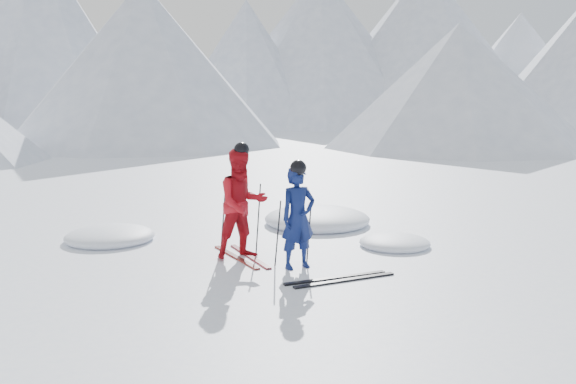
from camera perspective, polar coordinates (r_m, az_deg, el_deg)
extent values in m
plane|color=white|center=(10.74, 8.19, -5.95)|extent=(160.00, 160.00, 0.00)
cone|color=#B2BCD1|center=(50.97, -21.95, 13.35)|extent=(23.96, 23.96, 14.35)
cone|color=#B2BCD1|center=(61.06, -14.15, 11.76)|extent=(17.69, 17.69, 11.93)
cone|color=#B2BCD1|center=(53.90, -3.86, 11.83)|extent=(19.63, 19.63, 10.85)
cone|color=#B2BCD1|center=(58.20, 2.94, 13.26)|extent=(23.31, 23.31, 14.15)
cone|color=#B2BCD1|center=(60.26, 12.53, 13.26)|extent=(28.94, 28.94, 14.88)
cone|color=silver|center=(65.62, 20.72, 10.74)|extent=(24.45, 24.45, 10.76)
cone|color=#B2BCD1|center=(33.60, 15.54, 9.53)|extent=(14.00, 14.00, 6.50)
cone|color=#B2BCD1|center=(35.73, -13.29, 11.58)|extent=(16.00, 16.00, 9.00)
imported|color=#0C184D|center=(9.74, 0.95, -2.43)|extent=(0.69, 0.54, 1.65)
imported|color=#AF0E17|center=(10.36, -4.31, -1.11)|extent=(1.06, 0.92, 1.88)
cylinder|color=black|center=(9.88, -0.96, -3.90)|extent=(0.11, 0.08, 1.10)
cylinder|color=black|center=(10.09, 1.99, -3.62)|extent=(0.11, 0.07, 1.10)
cylinder|color=black|center=(10.63, -6.09, -2.60)|extent=(0.12, 0.10, 1.25)
cylinder|color=black|center=(10.61, -2.80, -2.58)|extent=(0.12, 0.09, 1.25)
cube|color=black|center=(10.55, -4.90, -6.08)|extent=(0.57, 1.66, 0.03)
cube|color=black|center=(10.58, -3.60, -6.02)|extent=(0.46, 1.68, 0.03)
cube|color=black|center=(9.37, 4.48, -8.02)|extent=(1.69, 0.39, 0.03)
cube|color=black|center=(9.27, 5.35, -8.23)|extent=(1.68, 0.45, 0.03)
ellipsoid|color=white|center=(12.23, -16.31, -4.38)|extent=(1.70, 1.70, 0.37)
ellipsoid|color=white|center=(11.50, 9.95, -5.00)|extent=(1.31, 1.31, 0.29)
ellipsoid|color=white|center=(13.24, 2.74, -3.01)|extent=(2.28, 2.28, 0.50)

